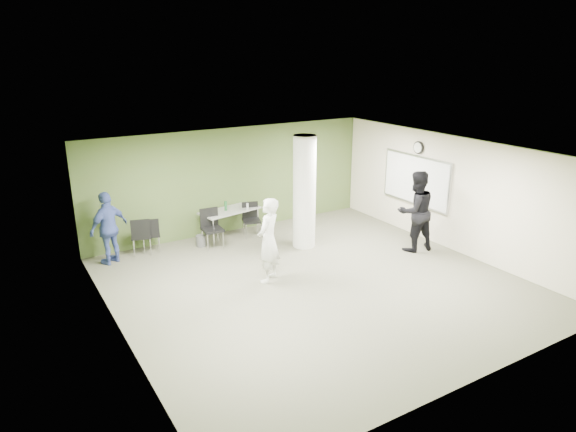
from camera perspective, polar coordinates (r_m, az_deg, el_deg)
floor at (r=10.96m, az=3.05°, el=-7.55°), size 8.00×8.00×0.00m
ceiling at (r=10.08m, az=3.32°, el=6.96°), size 8.00×8.00×0.00m
wall_back at (r=13.79m, az=-6.21°, el=3.96°), size 8.00×2.80×0.02m
wall_left at (r=8.95m, az=-18.60°, el=-4.82°), size 0.02×8.00×2.80m
wall_right_cream at (r=13.03m, az=17.91°, el=2.34°), size 0.02×8.00×2.80m
column at (r=12.56m, az=1.83°, el=2.66°), size 0.56×0.56×2.80m
whiteboard at (r=13.73m, az=14.01°, el=3.90°), size 0.05×2.30×1.30m
wall_clock at (r=13.56m, az=14.28°, el=7.38°), size 0.06×0.32×0.32m
folding_table at (r=13.46m, az=-6.48°, el=0.50°), size 1.67×0.96×1.00m
wastebasket at (r=13.10m, az=-9.66°, el=-2.73°), size 0.25×0.25×0.29m
chair_back_left at (r=12.74m, az=-16.01°, el=-1.88°), size 0.57×0.57×0.93m
chair_back_right at (r=12.86m, az=-15.03°, el=-1.77°), size 0.53×0.53×0.88m
chair_table_left at (r=12.89m, az=-8.55°, el=-0.99°), size 0.52×0.52×0.98m
chair_table_right at (r=13.56m, az=-4.14°, el=-0.07°), size 0.56×0.56×0.90m
woman_white at (r=10.76m, az=-2.20°, el=-2.73°), size 0.80×0.75×1.84m
man_black at (r=12.79m, az=13.98°, el=0.52°), size 1.08×0.90×1.99m
man_blue at (r=12.38m, az=-19.29°, el=-1.26°), size 1.08×0.82×1.71m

